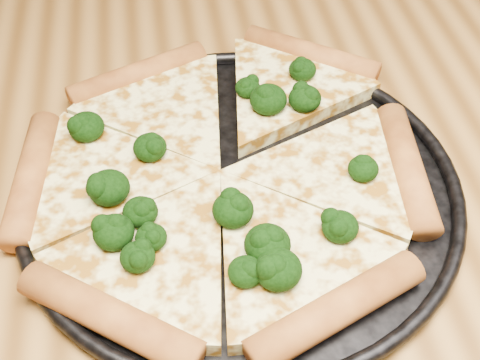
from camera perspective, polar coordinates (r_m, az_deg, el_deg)
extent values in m
cube|color=olive|center=(0.56, 12.36, -2.22)|extent=(1.20, 0.90, 0.04)
cylinder|color=black|center=(0.53, 0.00, -0.97)|extent=(0.35, 0.35, 0.01)
torus|color=black|center=(0.53, 0.00, -0.45)|extent=(0.36, 0.36, 0.01)
cylinder|color=#C07230|center=(0.65, 6.32, 10.98)|extent=(0.13, 0.10, 0.03)
cylinder|color=#C07230|center=(0.63, -9.00, 9.19)|extent=(0.14, 0.08, 0.03)
cylinder|color=#C07230|center=(0.55, -18.00, 0.24)|extent=(0.04, 0.14, 0.03)
cylinder|color=#C07230|center=(0.45, -11.50, -11.80)|extent=(0.13, 0.10, 0.03)
cylinder|color=#C07230|center=(0.45, 8.57, -11.30)|extent=(0.14, 0.08, 0.03)
cylinder|color=#C07230|center=(0.55, 14.58, 1.08)|extent=(0.04, 0.14, 0.03)
ellipsoid|color=black|center=(0.56, -13.47, 4.62)|extent=(0.03, 0.03, 0.02)
ellipsoid|color=black|center=(0.58, 2.53, 7.16)|extent=(0.03, 0.03, 0.03)
ellipsoid|color=black|center=(0.49, -8.84, -2.81)|extent=(0.03, 0.03, 0.02)
ellipsoid|color=black|center=(0.52, 10.87, 0.99)|extent=(0.02, 0.02, 0.02)
ellipsoid|color=black|center=(0.59, 0.69, 8.19)|extent=(0.02, 0.02, 0.02)
ellipsoid|color=black|center=(0.48, -11.15, -4.57)|extent=(0.03, 0.03, 0.02)
ellipsoid|color=black|center=(0.48, -0.63, -2.65)|extent=(0.03, 0.03, 0.02)
ellipsoid|color=black|center=(0.45, 0.49, -8.13)|extent=(0.03, 0.03, 0.02)
ellipsoid|color=black|center=(0.58, 5.77, 7.21)|extent=(0.03, 0.03, 0.02)
ellipsoid|color=black|center=(0.46, -9.07, -6.75)|extent=(0.03, 0.03, 0.02)
ellipsoid|color=black|center=(0.45, 3.43, -7.93)|extent=(0.03, 0.03, 0.03)
ellipsoid|color=black|center=(0.46, 2.45, -5.72)|extent=(0.03, 0.03, 0.03)
ellipsoid|color=black|center=(0.48, 8.87, -4.10)|extent=(0.03, 0.03, 0.02)
ellipsoid|color=black|center=(0.54, -7.99, 2.89)|extent=(0.03, 0.03, 0.02)
ellipsoid|color=black|center=(0.47, -7.89, -5.06)|extent=(0.02, 0.02, 0.02)
ellipsoid|color=black|center=(0.51, -11.56, -0.66)|extent=(0.03, 0.03, 0.02)
ellipsoid|color=black|center=(0.62, 5.56, 9.73)|extent=(0.03, 0.03, 0.02)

